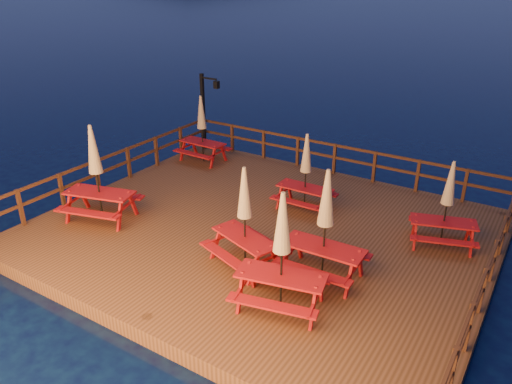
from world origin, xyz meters
TOP-DOWN VIEW (x-y plane):
  - ground at (0.00, 0.00)m, footprint 500.00×500.00m
  - deck at (0.00, 0.00)m, footprint 12.00×10.00m
  - deck_piles at (0.00, 0.00)m, footprint 11.44×9.44m
  - railing at (0.00, 1.78)m, footprint 11.80×9.75m
  - lamp_post at (-5.39, 4.55)m, footprint 0.85×0.18m
  - picnic_table_0 at (4.47, 1.74)m, footprint 2.00×1.81m
  - picnic_table_1 at (2.46, -1.27)m, footprint 1.95×1.62m
  - picnic_table_2 at (-4.26, -1.99)m, footprint 2.35×2.11m
  - picnic_table_3 at (0.42, 1.76)m, footprint 1.67×1.38m
  - picnic_table_4 at (0.62, -1.79)m, footprint 2.18×1.97m
  - picnic_table_5 at (2.20, -2.80)m, footprint 2.20×1.95m
  - picnic_table_6 at (-4.71, 3.38)m, footprint 1.77×1.47m

SIDE VIEW (x-z plane):
  - deck_piles at x=0.00m, z-range -1.00..0.40m
  - ground at x=0.00m, z-range 0.00..0.00m
  - deck at x=0.00m, z-range 0.00..0.40m
  - railing at x=0.00m, z-range 0.61..1.71m
  - picnic_table_0 at x=4.47m, z-range 0.45..2.81m
  - picnic_table_3 at x=0.42m, z-range 0.45..2.82m
  - picnic_table_6 at x=-4.71m, z-range 0.45..2.94m
  - picnic_table_4 at x=0.62m, z-range 0.45..3.03m
  - picnic_table_5 at x=2.20m, z-range 0.45..3.17m
  - picnic_table_1 at x=2.46m, z-range 0.45..3.19m
  - picnic_table_2 at x=-4.26m, z-range 0.46..3.29m
  - lamp_post at x=-5.39m, z-range 0.70..3.70m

